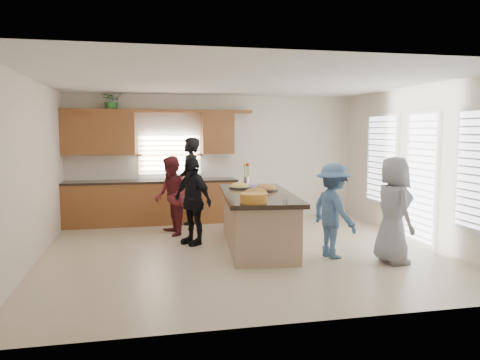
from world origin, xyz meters
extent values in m
plane|color=beige|center=(0.00, 0.00, 0.00)|extent=(6.50, 6.50, 0.00)
cube|color=silver|center=(0.00, 3.00, 1.40)|extent=(6.50, 0.02, 2.80)
cube|color=silver|center=(0.00, -3.00, 1.40)|extent=(6.50, 0.02, 2.80)
cube|color=silver|center=(-3.25, 0.00, 1.40)|extent=(0.02, 6.00, 2.80)
cube|color=silver|center=(3.25, 0.00, 1.40)|extent=(0.02, 6.00, 2.80)
cube|color=white|center=(0.00, 0.00, 2.80)|extent=(6.50, 6.00, 0.02)
cube|color=#93592A|center=(-1.43, 2.69, 0.45)|extent=(3.65, 0.62, 0.90)
cube|color=black|center=(-1.43, 2.69, 0.93)|extent=(3.70, 0.65, 0.05)
cube|color=#93592A|center=(-2.50, 2.82, 1.95)|extent=(1.50, 0.36, 0.90)
cube|color=#93592A|center=(0.05, 2.82, 1.95)|extent=(0.70, 0.36, 0.90)
cube|color=#93592A|center=(-1.23, 2.82, 2.43)|extent=(4.05, 0.40, 0.06)
cube|color=brown|center=(-1.00, 2.96, 1.48)|extent=(1.35, 0.08, 0.85)
cube|color=white|center=(3.22, 1.30, 1.42)|extent=(0.06, 1.10, 1.75)
cube|color=white|center=(3.22, -0.10, 1.17)|extent=(0.06, 0.85, 2.25)
cube|color=tan|center=(0.30, 0.20, 0.44)|extent=(1.27, 2.60, 0.88)
cube|color=black|center=(0.30, 0.20, 0.92)|extent=(1.44, 2.81, 0.07)
cube|color=black|center=(0.30, 0.20, 0.04)|extent=(1.18, 2.51, 0.08)
cylinder|color=black|center=(0.20, -0.07, 0.96)|extent=(0.43, 0.43, 0.02)
ellipsoid|color=#B17137|center=(0.20, -0.07, 0.98)|extent=(0.39, 0.39, 0.17)
cylinder|color=black|center=(0.53, 0.49, 0.96)|extent=(0.43, 0.43, 0.02)
ellipsoid|color=#B17137|center=(0.53, 0.49, 0.98)|extent=(0.39, 0.39, 0.17)
cylinder|color=black|center=(0.13, 0.89, 0.96)|extent=(0.39, 0.39, 0.02)
ellipsoid|color=#D7B75B|center=(0.13, 0.89, 0.98)|extent=(0.35, 0.35, 0.16)
cylinder|color=orange|center=(-0.03, -0.86, 1.02)|extent=(0.41, 0.41, 0.14)
cylinder|color=beige|center=(-0.03, -0.86, 1.07)|extent=(0.34, 0.34, 0.04)
cylinder|color=white|center=(0.51, -0.72, 1.00)|extent=(0.08, 0.08, 0.10)
cylinder|color=#C29CE3|center=(0.39, 1.06, 0.98)|extent=(0.24, 0.24, 0.05)
cylinder|color=silver|center=(0.38, 1.38, 1.03)|extent=(0.11, 0.11, 0.17)
imported|color=#327E34|center=(-2.20, 2.82, 2.64)|extent=(0.46, 0.41, 0.48)
imported|color=black|center=(-0.61, 2.51, 0.93)|extent=(0.57, 0.75, 1.87)
imported|color=maroon|center=(-1.08, 1.48, 0.77)|extent=(0.72, 0.84, 1.53)
imported|color=black|center=(-0.76, 0.68, 0.78)|extent=(0.82, 0.97, 1.55)
imported|color=#3F628A|center=(1.32, -0.67, 0.75)|extent=(0.76, 1.07, 1.50)
imported|color=gray|center=(2.08, -1.14, 0.81)|extent=(0.52, 0.80, 1.62)
camera|label=1|loc=(-1.66, -7.48, 2.00)|focal=35.00mm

